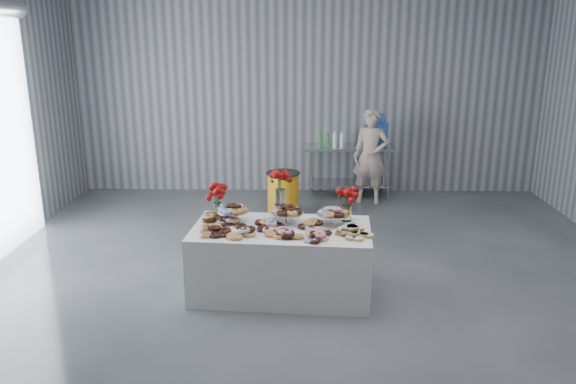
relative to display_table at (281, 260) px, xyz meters
name	(u,v)px	position (x,y,z in m)	size (l,w,h in m)	color
ground	(313,309)	(0.34, -0.40, -0.38)	(9.00, 9.00, 0.00)	#373A3F
room_walls	(287,47)	(0.07, -0.33, 2.26)	(8.04, 9.04, 4.02)	gray
display_table	(281,260)	(0.00, 0.00, 0.00)	(1.90, 1.00, 0.75)	white
prep_table	(349,162)	(1.04, 3.70, 0.24)	(1.50, 0.60, 0.90)	silver
donut_mounds	(281,225)	(0.00, -0.05, 0.42)	(1.80, 0.80, 0.09)	gold
cake_stand_left	(233,210)	(-0.54, 0.19, 0.52)	(0.36, 0.36, 0.17)	silver
cake_stand_mid	(287,211)	(0.06, 0.15, 0.52)	(0.36, 0.36, 0.17)	silver
cake_stand_right	(333,213)	(0.56, 0.11, 0.52)	(0.36, 0.36, 0.17)	silver
danish_pile	(352,230)	(0.74, -0.21, 0.43)	(0.48, 0.48, 0.11)	silver
bouquet_left	(217,193)	(-0.73, 0.31, 0.67)	(0.26, 0.26, 0.42)	white
bouquet_right	(348,195)	(0.72, 0.25, 0.67)	(0.26, 0.26, 0.42)	white
bouquet_center	(280,185)	(-0.02, 0.35, 0.75)	(0.26, 0.26, 0.57)	silver
water_jug	(380,131)	(1.54, 3.70, 0.77)	(0.28, 0.28, 0.55)	#427FE3
drink_bottles	(331,139)	(0.72, 3.60, 0.66)	(0.54, 0.08, 0.27)	#268C33
person	(370,157)	(1.36, 3.40, 0.41)	(0.57, 0.37, 1.56)	#CC8C93
trash_barrel	(283,193)	(-0.06, 2.73, -0.04)	(0.52, 0.52, 0.67)	orange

